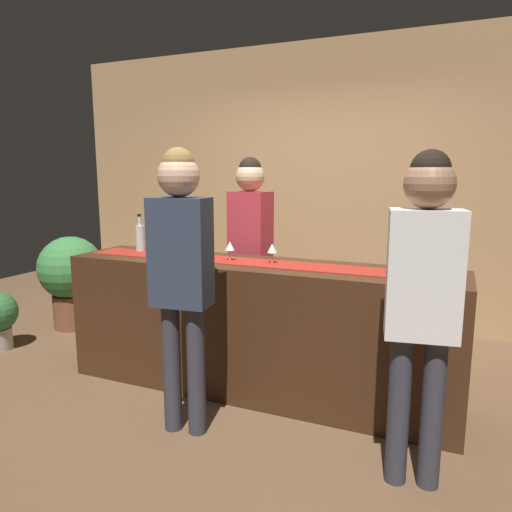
% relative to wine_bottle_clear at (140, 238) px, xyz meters
% --- Properties ---
extents(ground_plane, '(10.00, 10.00, 0.00)m').
position_rel_wine_bottle_clear_xyz_m(ground_plane, '(1.05, -0.09, -1.06)').
color(ground_plane, brown).
extents(back_wall, '(6.00, 0.12, 2.90)m').
position_rel_wine_bottle_clear_xyz_m(back_wall, '(1.05, 1.81, 0.39)').
color(back_wall, tan).
rests_on(back_wall, ground).
extents(bar_counter, '(2.82, 0.60, 0.95)m').
position_rel_wine_bottle_clear_xyz_m(bar_counter, '(1.05, -0.09, -0.59)').
color(bar_counter, '#3D2314').
rests_on(bar_counter, ground).
extents(counter_runner_cloth, '(2.68, 0.28, 0.01)m').
position_rel_wine_bottle_clear_xyz_m(counter_runner_cloth, '(1.05, -0.09, -0.11)').
color(counter_runner_cloth, maroon).
rests_on(counter_runner_cloth, bar_counter).
extents(wine_bottle_clear, '(0.07, 0.07, 0.30)m').
position_rel_wine_bottle_clear_xyz_m(wine_bottle_clear, '(0.00, 0.00, 0.00)').
color(wine_bottle_clear, '#B2C6C1').
rests_on(wine_bottle_clear, bar_counter).
extents(wine_bottle_amber, '(0.07, 0.07, 0.30)m').
position_rel_wine_bottle_clear_xyz_m(wine_bottle_amber, '(0.40, -0.01, 0.00)').
color(wine_bottle_amber, brown).
rests_on(wine_bottle_amber, bar_counter).
extents(wine_bottle_green, '(0.07, 0.07, 0.30)m').
position_rel_wine_bottle_clear_xyz_m(wine_bottle_green, '(0.64, -0.15, 0.00)').
color(wine_bottle_green, '#194723').
rests_on(wine_bottle_green, bar_counter).
extents(wine_glass_near_customer, '(0.07, 0.07, 0.14)m').
position_rel_wine_bottle_clear_xyz_m(wine_glass_near_customer, '(0.85, -0.10, -0.01)').
color(wine_glass_near_customer, silver).
rests_on(wine_glass_near_customer, bar_counter).
extents(wine_glass_mid_counter, '(0.07, 0.07, 0.14)m').
position_rel_wine_bottle_clear_xyz_m(wine_glass_mid_counter, '(1.17, -0.08, -0.01)').
color(wine_glass_mid_counter, silver).
rests_on(wine_glass_mid_counter, bar_counter).
extents(wine_glass_far_end, '(0.07, 0.07, 0.14)m').
position_rel_wine_bottle_clear_xyz_m(wine_glass_far_end, '(2.30, -0.08, -0.01)').
color(wine_glass_far_end, silver).
rests_on(wine_glass_far_end, bar_counter).
extents(bartender, '(0.37, 0.26, 1.71)m').
position_rel_wine_bottle_clear_xyz_m(bartender, '(0.75, 0.49, -0.01)').
color(bartender, '#26262B').
rests_on(bartender, ground).
extents(customer_sipping, '(0.37, 0.25, 1.68)m').
position_rel_wine_bottle_clear_xyz_m(customer_sipping, '(2.20, -0.75, -0.03)').
color(customer_sipping, '#33333D').
rests_on(customer_sipping, ground).
extents(customer_browsing, '(0.36, 0.24, 1.72)m').
position_rel_wine_bottle_clear_xyz_m(customer_browsing, '(0.87, -0.78, 0.00)').
color(customer_browsing, '#33333D').
rests_on(customer_browsing, ground).
extents(potted_plant_tall, '(0.65, 0.65, 0.95)m').
position_rel_wine_bottle_clear_xyz_m(potted_plant_tall, '(-1.25, 0.50, -0.52)').
color(potted_plant_tall, brown).
rests_on(potted_plant_tall, ground).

